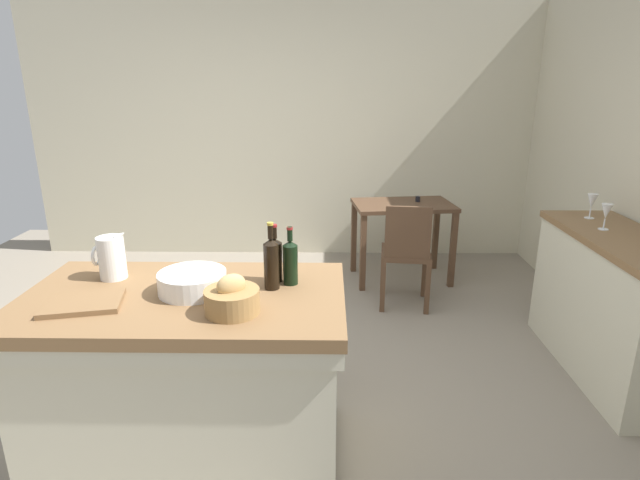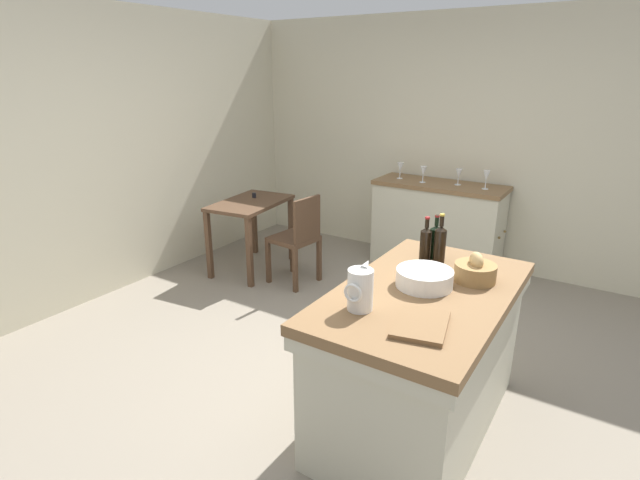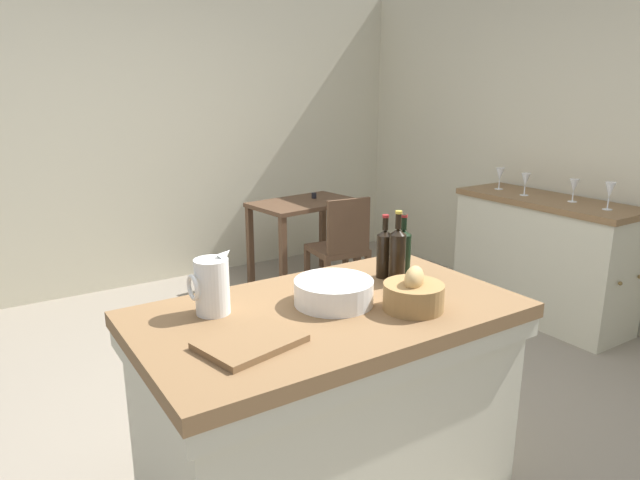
# 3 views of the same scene
# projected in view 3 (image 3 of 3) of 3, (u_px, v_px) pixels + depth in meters

# --- Properties ---
(ground_plane) EXTENTS (6.76, 6.76, 0.00)m
(ground_plane) POSITION_uv_depth(u_px,v_px,m) (297.00, 412.00, 3.10)
(ground_plane) COLOR gray
(wall_back) EXTENTS (5.32, 0.12, 2.60)m
(wall_back) POSITION_uv_depth(u_px,v_px,m) (141.00, 136.00, 4.86)
(wall_back) COLOR beige
(wall_back) RESTS_ON ground
(wall_right) EXTENTS (0.12, 5.20, 2.60)m
(wall_right) POSITION_uv_depth(u_px,v_px,m) (603.00, 146.00, 4.11)
(wall_right) COLOR beige
(wall_right) RESTS_ON ground
(island_table) EXTENTS (1.50, 0.86, 0.89)m
(island_table) POSITION_uv_depth(u_px,v_px,m) (328.00, 400.00, 2.32)
(island_table) COLOR brown
(island_table) RESTS_ON ground
(side_cabinet) EXTENTS (0.52, 1.36, 0.92)m
(side_cabinet) POSITION_uv_depth(u_px,v_px,m) (542.00, 258.00, 4.29)
(side_cabinet) COLOR brown
(side_cabinet) RESTS_ON ground
(writing_desk) EXTENTS (0.96, 0.66, 0.80)m
(writing_desk) POSITION_uv_depth(u_px,v_px,m) (304.00, 215.00, 4.97)
(writing_desk) COLOR #513826
(writing_desk) RESTS_ON ground
(wooden_chair) EXTENTS (0.44, 0.44, 0.90)m
(wooden_chair) POSITION_uv_depth(u_px,v_px,m) (341.00, 248.00, 4.46)
(wooden_chair) COLOR #513826
(wooden_chair) RESTS_ON ground
(pitcher) EXTENTS (0.17, 0.13, 0.26)m
(pitcher) POSITION_uv_depth(u_px,v_px,m) (212.00, 286.00, 2.13)
(pitcher) COLOR white
(pitcher) RESTS_ON island_table
(wash_bowl) EXTENTS (0.32, 0.32, 0.10)m
(wash_bowl) POSITION_uv_depth(u_px,v_px,m) (334.00, 292.00, 2.24)
(wash_bowl) COLOR white
(wash_bowl) RESTS_ON island_table
(bread_basket) EXTENTS (0.24, 0.24, 0.17)m
(bread_basket) POSITION_uv_depth(u_px,v_px,m) (413.00, 294.00, 2.18)
(bread_basket) COLOR olive
(bread_basket) RESTS_ON island_table
(cutting_board) EXTENTS (0.37, 0.31, 0.02)m
(cutting_board) POSITION_uv_depth(u_px,v_px,m) (250.00, 342.00, 1.89)
(cutting_board) COLOR brown
(cutting_board) RESTS_ON island_table
(wine_bottle_dark) EXTENTS (0.07, 0.07, 0.29)m
(wine_bottle_dark) POSITION_uv_depth(u_px,v_px,m) (403.00, 252.00, 2.55)
(wine_bottle_dark) COLOR black
(wine_bottle_dark) RESTS_ON island_table
(wine_bottle_amber) EXTENTS (0.07, 0.07, 0.29)m
(wine_bottle_amber) POSITION_uv_depth(u_px,v_px,m) (385.00, 252.00, 2.53)
(wine_bottle_amber) COLOR black
(wine_bottle_amber) RESTS_ON island_table
(wine_bottle_green) EXTENTS (0.07, 0.07, 0.32)m
(wine_bottle_green) POSITION_uv_depth(u_px,v_px,m) (397.00, 255.00, 2.45)
(wine_bottle_green) COLOR black
(wine_bottle_green) RESTS_ON island_table
(wine_glass_far_left) EXTENTS (0.07, 0.07, 0.19)m
(wine_glass_far_left) POSITION_uv_depth(u_px,v_px,m) (610.00, 191.00, 3.75)
(wine_glass_far_left) COLOR white
(wine_glass_far_left) RESTS_ON side_cabinet
(wine_glass_left) EXTENTS (0.07, 0.07, 0.16)m
(wine_glass_left) POSITION_uv_depth(u_px,v_px,m) (574.00, 186.00, 4.01)
(wine_glass_left) COLOR white
(wine_glass_left) RESTS_ON side_cabinet
(wine_glass_middle) EXTENTS (0.07, 0.07, 0.17)m
(wine_glass_middle) POSITION_uv_depth(u_px,v_px,m) (525.00, 180.00, 4.24)
(wine_glass_middle) COLOR white
(wine_glass_middle) RESTS_ON side_cabinet
(wine_glass_right) EXTENTS (0.07, 0.07, 0.17)m
(wine_glass_right) POSITION_uv_depth(u_px,v_px,m) (500.00, 175.00, 4.49)
(wine_glass_right) COLOR white
(wine_glass_right) RESTS_ON side_cabinet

